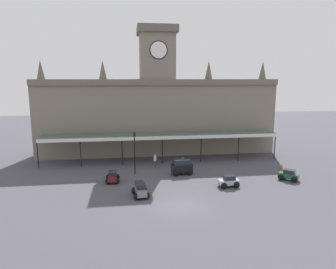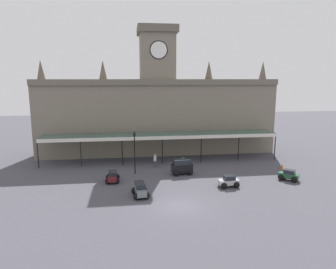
{
  "view_description": "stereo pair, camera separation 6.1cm",
  "coord_description": "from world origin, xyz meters",
  "px_view_note": "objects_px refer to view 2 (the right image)",
  "views": [
    {
      "loc": [
        -4.37,
        -24.43,
        10.93
      ],
      "look_at": [
        0.0,
        7.95,
        4.86
      ],
      "focal_mm": 32.47,
      "sensor_mm": 36.0,
      "label": 1
    },
    {
      "loc": [
        -4.31,
        -24.43,
        10.93
      ],
      "look_at": [
        0.0,
        7.95,
        4.86
      ],
      "focal_mm": 32.47,
      "sensor_mm": 36.0,
      "label": 2
    }
  ],
  "objects_px": {
    "car_green_sedan": "(289,176)",
    "traffic_cone": "(282,166)",
    "pedestrian_beside_cars": "(155,160)",
    "victorian_lamppost": "(135,148)",
    "car_maroon_sedan": "(112,177)",
    "car_black_van": "(182,168)",
    "planter_by_canopy": "(183,161)",
    "car_grey_estate": "(140,190)",
    "car_silver_sedan": "(229,182)"
  },
  "relations": [
    {
      "from": "victorian_lamppost",
      "to": "pedestrian_beside_cars",
      "type": "bearing_deg",
      "value": 43.25
    },
    {
      "from": "victorian_lamppost",
      "to": "traffic_cone",
      "type": "xyz_separation_m",
      "value": [
        17.9,
        -0.42,
        -2.79
      ]
    },
    {
      "from": "car_silver_sedan",
      "to": "traffic_cone",
      "type": "xyz_separation_m",
      "value": [
        8.53,
        5.15,
        -0.18
      ]
    },
    {
      "from": "car_maroon_sedan",
      "to": "car_black_van",
      "type": "distance_m",
      "value": 7.96
    },
    {
      "from": "pedestrian_beside_cars",
      "to": "traffic_cone",
      "type": "xyz_separation_m",
      "value": [
        15.35,
        -2.82,
        -0.59
      ]
    },
    {
      "from": "car_green_sedan",
      "to": "car_maroon_sedan",
      "type": "bearing_deg",
      "value": 173.97
    },
    {
      "from": "car_grey_estate",
      "to": "traffic_cone",
      "type": "height_order",
      "value": "car_grey_estate"
    },
    {
      "from": "car_black_van",
      "to": "victorian_lamppost",
      "type": "xyz_separation_m",
      "value": [
        -5.34,
        0.91,
        2.3
      ]
    },
    {
      "from": "car_silver_sedan",
      "to": "pedestrian_beside_cars",
      "type": "bearing_deg",
      "value": 130.57
    },
    {
      "from": "car_silver_sedan",
      "to": "car_black_van",
      "type": "height_order",
      "value": "car_black_van"
    },
    {
      "from": "car_black_van",
      "to": "planter_by_canopy",
      "type": "xyz_separation_m",
      "value": [
        0.87,
        4.04,
        -0.32
      ]
    },
    {
      "from": "victorian_lamppost",
      "to": "planter_by_canopy",
      "type": "height_order",
      "value": "victorian_lamppost"
    },
    {
      "from": "car_black_van",
      "to": "planter_by_canopy",
      "type": "bearing_deg",
      "value": 77.78
    },
    {
      "from": "car_silver_sedan",
      "to": "victorian_lamppost",
      "type": "height_order",
      "value": "victorian_lamppost"
    },
    {
      "from": "victorian_lamppost",
      "to": "traffic_cone",
      "type": "relative_size",
      "value": 7.87
    },
    {
      "from": "victorian_lamppost",
      "to": "car_green_sedan",
      "type": "bearing_deg",
      "value": -15.09
    },
    {
      "from": "car_green_sedan",
      "to": "car_silver_sedan",
      "type": "distance_m",
      "value": 7.22
    },
    {
      "from": "pedestrian_beside_cars",
      "to": "victorian_lamppost",
      "type": "height_order",
      "value": "victorian_lamppost"
    },
    {
      "from": "car_silver_sedan",
      "to": "car_black_van",
      "type": "bearing_deg",
      "value": 130.84
    },
    {
      "from": "car_green_sedan",
      "to": "planter_by_canopy",
      "type": "relative_size",
      "value": 2.33
    },
    {
      "from": "car_green_sedan",
      "to": "pedestrian_beside_cars",
      "type": "height_order",
      "value": "pedestrian_beside_cars"
    },
    {
      "from": "car_silver_sedan",
      "to": "car_grey_estate",
      "type": "relative_size",
      "value": 0.9
    },
    {
      "from": "victorian_lamppost",
      "to": "car_maroon_sedan",
      "type": "bearing_deg",
      "value": -135.23
    },
    {
      "from": "traffic_cone",
      "to": "pedestrian_beside_cars",
      "type": "bearing_deg",
      "value": 169.6
    },
    {
      "from": "car_green_sedan",
      "to": "car_black_van",
      "type": "relative_size",
      "value": 0.9
    },
    {
      "from": "car_silver_sedan",
      "to": "pedestrian_beside_cars",
      "type": "distance_m",
      "value": 10.5
    },
    {
      "from": "car_green_sedan",
      "to": "victorian_lamppost",
      "type": "height_order",
      "value": "victorian_lamppost"
    },
    {
      "from": "car_maroon_sedan",
      "to": "car_black_van",
      "type": "height_order",
      "value": "car_black_van"
    },
    {
      "from": "pedestrian_beside_cars",
      "to": "car_grey_estate",
      "type": "bearing_deg",
      "value": -103.59
    },
    {
      "from": "traffic_cone",
      "to": "car_black_van",
      "type": "bearing_deg",
      "value": -177.77
    },
    {
      "from": "pedestrian_beside_cars",
      "to": "planter_by_canopy",
      "type": "relative_size",
      "value": 1.74
    },
    {
      "from": "car_silver_sedan",
      "to": "car_maroon_sedan",
      "type": "relative_size",
      "value": 1.02
    },
    {
      "from": "traffic_cone",
      "to": "victorian_lamppost",
      "type": "bearing_deg",
      "value": 178.66
    },
    {
      "from": "car_green_sedan",
      "to": "pedestrian_beside_cars",
      "type": "relative_size",
      "value": 1.34
    },
    {
      "from": "car_green_sedan",
      "to": "car_grey_estate",
      "type": "relative_size",
      "value": 0.96
    },
    {
      "from": "pedestrian_beside_cars",
      "to": "victorian_lamppost",
      "type": "distance_m",
      "value": 4.13
    },
    {
      "from": "car_maroon_sedan",
      "to": "planter_by_canopy",
      "type": "relative_size",
      "value": 2.15
    },
    {
      "from": "car_grey_estate",
      "to": "planter_by_canopy",
      "type": "height_order",
      "value": "car_grey_estate"
    },
    {
      "from": "car_silver_sedan",
      "to": "car_maroon_sedan",
      "type": "xyz_separation_m",
      "value": [
        -11.83,
        3.13,
        0.0
      ]
    },
    {
      "from": "car_maroon_sedan",
      "to": "pedestrian_beside_cars",
      "type": "xyz_separation_m",
      "value": [
        5.01,
        4.84,
        0.41
      ]
    },
    {
      "from": "car_maroon_sedan",
      "to": "car_black_van",
      "type": "relative_size",
      "value": 0.83
    },
    {
      "from": "car_maroon_sedan",
      "to": "car_green_sedan",
      "type": "bearing_deg",
      "value": -6.03
    },
    {
      "from": "car_green_sedan",
      "to": "car_black_van",
      "type": "xyz_separation_m",
      "value": [
        -11.16,
        3.54,
        0.3
      ]
    },
    {
      "from": "car_silver_sedan",
      "to": "car_maroon_sedan",
      "type": "distance_m",
      "value": 12.24
    },
    {
      "from": "car_black_van",
      "to": "traffic_cone",
      "type": "xyz_separation_m",
      "value": [
        12.56,
        0.49,
        -0.49
      ]
    },
    {
      "from": "traffic_cone",
      "to": "planter_by_canopy",
      "type": "height_order",
      "value": "planter_by_canopy"
    },
    {
      "from": "car_silver_sedan",
      "to": "traffic_cone",
      "type": "relative_size",
      "value": 3.29
    },
    {
      "from": "car_green_sedan",
      "to": "pedestrian_beside_cars",
      "type": "xyz_separation_m",
      "value": [
        -13.95,
        6.85,
        0.41
      ]
    },
    {
      "from": "victorian_lamppost",
      "to": "traffic_cone",
      "type": "height_order",
      "value": "victorian_lamppost"
    },
    {
      "from": "car_green_sedan",
      "to": "traffic_cone",
      "type": "xyz_separation_m",
      "value": [
        1.4,
        4.03,
        -0.18
      ]
    }
  ]
}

